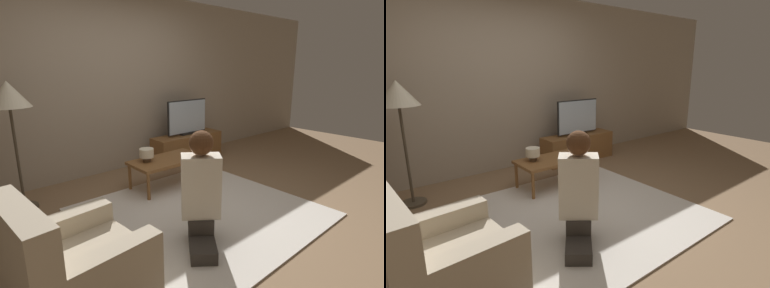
{
  "view_description": "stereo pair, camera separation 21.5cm",
  "coord_description": "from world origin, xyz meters",
  "views": [
    {
      "loc": [
        -2.05,
        -2.17,
        1.56
      ],
      "look_at": [
        0.38,
        0.57,
        0.6
      ],
      "focal_mm": 28.0,
      "sensor_mm": 36.0,
      "label": 1
    },
    {
      "loc": [
        -1.89,
        -2.31,
        1.56
      ],
      "look_at": [
        0.38,
        0.57,
        0.6
      ],
      "focal_mm": 28.0,
      "sensor_mm": 36.0,
      "label": 2
    }
  ],
  "objects": [
    {
      "name": "wall_back",
      "position": [
        0.0,
        1.93,
        1.3
      ],
      "size": [
        10.0,
        0.06,
        2.6
      ],
      "color": "tan",
      "rests_on": "ground_plane"
    },
    {
      "name": "rug",
      "position": [
        0.0,
        0.0,
        0.01
      ],
      "size": [
        2.29,
        2.19,
        0.02
      ],
      "color": "silver",
      "rests_on": "ground_plane"
    },
    {
      "name": "person_kneeling",
      "position": [
        -0.39,
        -0.41,
        0.53
      ],
      "size": [
        0.68,
        0.77,
        1.03
      ],
      "rotation": [
        0.0,
        0.0,
        2.48
      ],
      "color": "#332D28",
      "rests_on": "rug"
    },
    {
      "name": "tv",
      "position": [
        1.14,
        1.54,
        0.74
      ],
      "size": [
        0.79,
        0.08,
        0.58
      ],
      "color": "black",
      "rests_on": "tv_stand"
    },
    {
      "name": "tv_stand",
      "position": [
        1.14,
        1.54,
        0.22
      ],
      "size": [
        1.27,
        0.37,
        0.44
      ],
      "color": "brown",
      "rests_on": "ground_plane"
    },
    {
      "name": "table_lamp",
      "position": [
        -0.08,
        0.91,
        0.49
      ],
      "size": [
        0.18,
        0.18,
        0.17
      ],
      "color": "#4C3823",
      "rests_on": "coffee_table"
    },
    {
      "name": "coffee_table",
      "position": [
        0.19,
        0.83,
        0.34
      ],
      "size": [
        0.97,
        0.51,
        0.38
      ],
      "color": "brown",
      "rests_on": "ground_plane"
    },
    {
      "name": "ground_plane",
      "position": [
        0.0,
        0.0,
        0.0
      ],
      "size": [
        10.0,
        10.0,
        0.0
      ],
      "primitive_type": "plane",
      "color": "#896B4C"
    },
    {
      "name": "floor_lamp",
      "position": [
        -1.42,
        1.38,
        1.21
      ],
      "size": [
        0.43,
        0.43,
        1.42
      ],
      "color": "#4C4233",
      "rests_on": "ground_plane"
    },
    {
      "name": "armchair",
      "position": [
        -1.53,
        -0.48,
        0.28
      ],
      "size": [
        0.82,
        0.79,
        0.85
      ],
      "rotation": [
        0.0,
        0.0,
        1.64
      ],
      "color": "#B7A88E",
      "rests_on": "ground_plane"
    }
  ]
}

